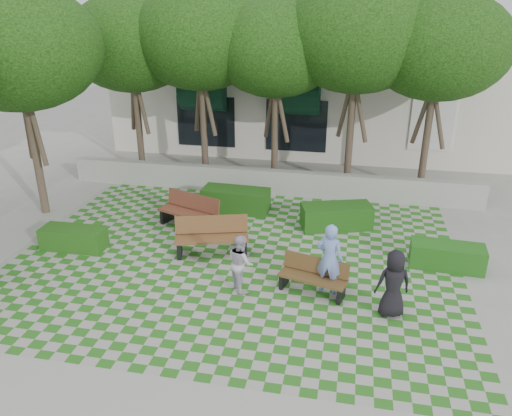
% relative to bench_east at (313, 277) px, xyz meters
% --- Properties ---
extents(ground, '(90.00, 90.00, 0.00)m').
position_rel_bench_east_xyz_m(ground, '(-2.25, 0.14, -0.42)').
color(ground, gray).
rests_on(ground, ground).
extents(lawn, '(12.00, 12.00, 0.00)m').
position_rel_bench_east_xyz_m(lawn, '(-2.25, 1.14, -0.41)').
color(lawn, '#2B721E').
rests_on(lawn, ground).
extents(sidewalk_west, '(2.00, 12.00, 0.01)m').
position_rel_bench_east_xyz_m(sidewalk_west, '(-9.45, 1.14, -0.41)').
color(sidewalk_west, '#9E9B93').
rests_on(sidewalk_west, ground).
extents(retaining_wall, '(15.00, 0.36, 0.90)m').
position_rel_bench_east_xyz_m(retaining_wall, '(-2.25, 6.34, 0.03)').
color(retaining_wall, '#9E9B93').
rests_on(retaining_wall, ground).
extents(bench_east, '(1.73, 0.95, 0.87)m').
position_rel_bench_east_xyz_m(bench_east, '(0.00, 0.00, 0.00)').
color(bench_east, '#51381C').
rests_on(bench_east, ground).
extents(bench_mid, '(2.13, 1.20, 1.06)m').
position_rel_bench_east_xyz_m(bench_mid, '(-2.96, 1.43, 0.10)').
color(bench_mid, brown).
rests_on(bench_mid, ground).
extents(bench_west, '(2.09, 1.32, 1.04)m').
position_rel_bench_east_xyz_m(bench_west, '(-4.12, 2.99, 0.08)').
color(bench_west, brown).
rests_on(bench_west, ground).
extents(hedge_east, '(1.93, 0.88, 0.66)m').
position_rel_bench_east_xyz_m(hedge_east, '(3.37, 1.92, -0.09)').
color(hedge_east, '#1B5115').
rests_on(hedge_east, ground).
extents(hedge_midright, '(2.30, 1.46, 0.75)m').
position_rel_bench_east_xyz_m(hedge_midright, '(0.36, 3.85, -0.04)').
color(hedge_midright, '#1A4813').
rests_on(hedge_midright, ground).
extents(hedge_midleft, '(2.25, 0.99, 0.78)m').
position_rel_bench_east_xyz_m(hedge_midleft, '(-3.02, 4.53, -0.03)').
color(hedge_midleft, '#194512').
rests_on(hedge_midleft, ground).
extents(hedge_west, '(1.81, 0.75, 0.63)m').
position_rel_bench_east_xyz_m(hedge_west, '(-6.92, 0.95, -0.10)').
color(hedge_west, '#1D4D14').
rests_on(hedge_west, ground).
extents(person_blue, '(0.74, 0.57, 1.81)m').
position_rel_bench_east_xyz_m(person_blue, '(0.36, 0.08, 0.49)').
color(person_blue, '#7A97DF').
rests_on(person_blue, ground).
extents(person_dark, '(0.89, 0.69, 1.60)m').
position_rel_bench_east_xyz_m(person_dark, '(1.81, -0.59, 0.38)').
color(person_dark, black).
rests_on(person_dark, ground).
extents(person_white, '(0.86, 0.89, 1.45)m').
position_rel_bench_east_xyz_m(person_white, '(-1.75, -0.20, 0.31)').
color(person_white, silver).
rests_on(person_white, ground).
extents(tree_row, '(17.70, 13.40, 7.41)m').
position_rel_bench_east_xyz_m(tree_row, '(-4.11, 6.09, 4.76)').
color(tree_row, '#47382B').
rests_on(tree_row, ground).
extents(building, '(18.00, 8.92, 5.15)m').
position_rel_bench_east_xyz_m(building, '(-1.31, 14.22, 2.10)').
color(building, beige).
rests_on(building, ground).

